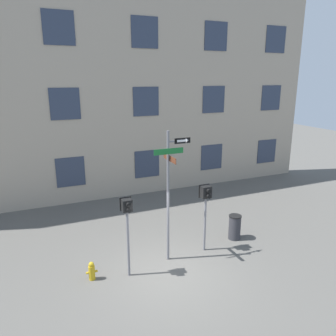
{
  "coord_description": "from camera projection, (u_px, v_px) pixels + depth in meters",
  "views": [
    {
      "loc": [
        -3.65,
        -8.64,
        6.15
      ],
      "look_at": [
        0.36,
        0.76,
        3.32
      ],
      "focal_mm": 35.0,
      "sensor_mm": 36.0,
      "label": 1
    }
  ],
  "objects": [
    {
      "name": "building_facade",
      "position": [
        104.0,
        68.0,
        15.83
      ],
      "size": [
        24.0,
        0.63,
        13.22
      ],
      "color": "tan",
      "rests_on": "ground_plane"
    },
    {
      "name": "street_sign_pole",
      "position": [
        170.0,
        186.0,
        10.78
      ],
      "size": [
        1.29,
        0.97,
        4.54
      ],
      "color": "slate",
      "rests_on": "ground_plane"
    },
    {
      "name": "fire_hydrant",
      "position": [
        92.0,
        271.0,
        10.26
      ],
      "size": [
        0.36,
        0.2,
        0.61
      ],
      "color": "gold",
      "rests_on": "ground_plane"
    },
    {
      "name": "ground_plane",
      "position": [
        167.0,
        273.0,
        10.68
      ],
      "size": [
        60.0,
        60.0,
        0.0
      ],
      "primitive_type": "plane",
      "color": "#595651"
    },
    {
      "name": "pedestrian_signal_left",
      "position": [
        127.0,
        216.0,
        9.99
      ],
      "size": [
        0.36,
        0.4,
        2.63
      ],
      "color": "slate",
      "rests_on": "ground_plane"
    },
    {
      "name": "trash_bin",
      "position": [
        235.0,
        227.0,
        12.82
      ],
      "size": [
        0.49,
        0.49,
        0.98
      ],
      "color": "#333338",
      "rests_on": "ground_plane"
    },
    {
      "name": "pedestrian_signal_right",
      "position": [
        206.0,
        199.0,
        11.56
      ],
      "size": [
        0.42,
        0.4,
        2.51
      ],
      "color": "slate",
      "rests_on": "ground_plane"
    }
  ]
}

